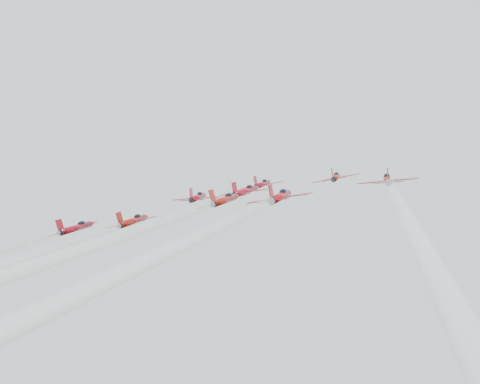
% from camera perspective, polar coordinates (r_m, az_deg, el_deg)
% --- Properties ---
extents(jet_lead, '(9.69, 12.24, 8.37)m').
position_cam_1_polar(jet_lead, '(147.39, 1.93, 0.70)').
color(jet_lead, maroon).
extents(jet_row2_left, '(10.41, 13.14, 8.99)m').
position_cam_1_polar(jet_row2_left, '(139.07, -3.62, -0.43)').
color(jet_row2_left, maroon).
extents(jet_row2_center, '(10.06, 12.70, 8.69)m').
position_cam_1_polar(jet_row2_center, '(132.10, 0.47, 0.12)').
color(jet_row2_center, '#AA1022').
extents(jet_row2_right, '(9.10, 11.49, 7.86)m').
position_cam_1_polar(jet_row2_right, '(126.95, 8.19, 1.28)').
color(jet_row2_right, '#AC1E10').
extents(jet_center, '(10.38, 95.47, 62.44)m').
position_cam_1_polar(jet_center, '(68.89, -13.25, -5.28)').
color(jet_center, '#A1180F').
extents(jet_rear_right, '(10.13, 93.17, 60.94)m').
position_cam_1_polar(jet_rear_right, '(54.02, -7.21, -5.90)').
color(jet_rear_right, '#9E0F15').
extents(jet_rear_farright, '(8.79, 80.79, 52.84)m').
position_cam_1_polar(jet_rear_farright, '(57.44, 10.45, -2.42)').
color(jet_rear_farright, '#9A0F0E').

